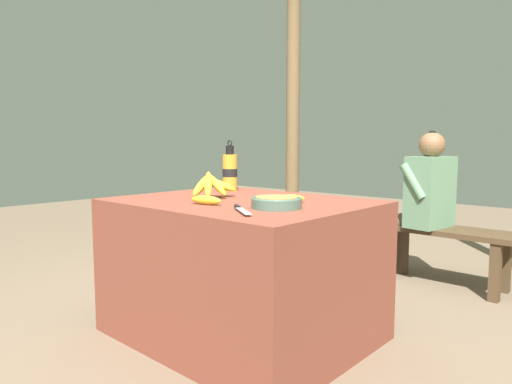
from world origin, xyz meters
The scene contains 12 objects.
ground_plane centered at (0.00, 0.00, 0.00)m, with size 12.00×12.00×0.00m, color #75604C.
market_counter centered at (0.00, 0.00, 0.34)m, with size 1.20×0.94×0.69m.
banana_bunch_ripe centered at (-0.17, -0.04, 0.76)m, with size 0.17×0.30×0.15m.
serving_bowl centered at (0.31, -0.10, 0.72)m, with size 0.22×0.22×0.05m.
water_bottle centered at (-0.36, 0.28, 0.80)m, with size 0.09×0.09×0.30m.
loose_banana_front centered at (0.00, -0.23, 0.71)m, with size 0.17×0.07×0.04m.
loose_banana_side centered at (0.25, 0.06, 0.71)m, with size 0.12×0.15×0.04m.
knife centered at (0.26, -0.28, 0.70)m, with size 0.21×0.16×0.02m.
wooden_bench centered at (0.03, 1.50, 0.34)m, with size 1.79×0.32×0.40m.
seated_vendor centered at (0.32, 1.48, 0.60)m, with size 0.44×0.41×1.06m.
banana_bunch_green centered at (-0.44, 1.50, 0.46)m, with size 0.17×0.26×0.12m.
support_post_near centered at (-1.13, 1.89, 1.30)m, with size 0.13×0.13×2.60m.
Camera 1 is at (1.55, -1.61, 0.96)m, focal length 32.00 mm.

